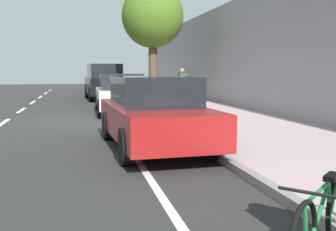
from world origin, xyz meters
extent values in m
plane|color=#292929|center=(0.00, 0.00, 0.00)|extent=(72.30, 72.30, 0.00)
cube|color=#AB9293|center=(4.13, 0.00, 0.07)|extent=(3.92, 45.19, 0.13)
cube|color=gray|center=(2.09, 0.00, 0.07)|extent=(0.16, 45.19, 0.13)
cube|color=white|center=(-2.76, -0.49, 0.00)|extent=(0.14, 2.20, 0.01)
cube|color=white|center=(-2.76, 3.71, 0.00)|extent=(0.14, 2.20, 0.01)
cube|color=white|center=(-2.76, 7.91, 0.00)|extent=(0.14, 2.20, 0.01)
cube|color=white|center=(-2.76, 12.11, 0.00)|extent=(0.14, 2.20, 0.01)
cube|color=white|center=(-2.76, 16.31, 0.00)|extent=(0.14, 2.20, 0.01)
cube|color=white|center=(-2.76, 20.51, 0.00)|extent=(0.14, 2.20, 0.01)
cube|color=white|center=(0.62, 0.00, 0.00)|extent=(0.12, 45.19, 0.01)
cube|color=gray|center=(6.34, 0.00, 2.31)|extent=(0.50, 45.19, 4.62)
cube|color=maroon|center=(1.12, -5.51, 0.60)|extent=(1.97, 4.48, 0.64)
cube|color=black|center=(1.12, -5.51, 1.22)|extent=(1.65, 2.17, 0.60)
cylinder|color=black|center=(1.87, -4.11, 0.33)|extent=(0.25, 0.67, 0.66)
cylinder|color=black|center=(0.25, -4.19, 0.33)|extent=(0.25, 0.67, 0.66)
cylinder|color=black|center=(2.00, -6.83, 0.33)|extent=(0.25, 0.67, 0.66)
cylinder|color=black|center=(0.38, -6.91, 0.33)|extent=(0.25, 0.67, 0.66)
cube|color=white|center=(1.15, 1.71, 0.60)|extent=(1.82, 4.42, 0.64)
cube|color=black|center=(1.15, 1.71, 1.22)|extent=(1.58, 2.12, 0.60)
cylinder|color=black|center=(1.97, 3.06, 0.33)|extent=(0.23, 0.66, 0.66)
cylinder|color=black|center=(0.36, 3.09, 0.33)|extent=(0.23, 0.66, 0.66)
cylinder|color=black|center=(1.94, 0.34, 0.33)|extent=(0.23, 0.66, 0.66)
cylinder|color=black|center=(0.32, 0.36, 0.33)|extent=(0.23, 0.66, 0.66)
cube|color=black|center=(0.99, 9.21, 0.78)|extent=(2.12, 4.78, 0.90)
cube|color=black|center=(0.99, 9.21, 1.61)|extent=(1.81, 3.17, 0.76)
cylinder|color=black|center=(1.79, 10.71, 0.38)|extent=(0.26, 0.77, 0.76)
cylinder|color=black|center=(0.05, 10.63, 0.38)|extent=(0.26, 0.77, 0.76)
cylinder|color=black|center=(1.93, 7.80, 0.38)|extent=(0.26, 0.77, 0.76)
cylinder|color=black|center=(0.18, 7.72, 0.38)|extent=(0.26, 0.77, 0.76)
cube|color=#1E512D|center=(1.16, 16.01, 0.60)|extent=(1.90, 4.45, 0.64)
cube|color=black|center=(1.16, 16.01, 1.22)|extent=(1.62, 2.15, 0.60)
cylinder|color=black|center=(1.92, 17.40, 0.33)|extent=(0.24, 0.67, 0.66)
cylinder|color=black|center=(0.30, 17.35, 0.33)|extent=(0.24, 0.67, 0.66)
cylinder|color=black|center=(2.01, 14.68, 0.33)|extent=(0.24, 0.67, 0.66)
cylinder|color=black|center=(0.39, 14.62, 0.33)|extent=(0.24, 0.67, 0.66)
torus|color=black|center=(2.01, -10.44, 0.34)|extent=(0.53, 0.48, 0.68)
cylinder|color=#197233|center=(1.53, -10.87, 0.42)|extent=(0.50, 0.46, 0.50)
cylinder|color=#197233|center=(1.80, -10.63, 0.41)|extent=(0.13, 0.12, 0.46)
cylinder|color=#197233|center=(1.57, -10.84, 0.65)|extent=(0.57, 0.51, 0.05)
cylinder|color=#197233|center=(1.88, -10.55, 0.26)|extent=(0.29, 0.26, 0.19)
cylinder|color=#197233|center=(1.92, -10.52, 0.49)|extent=(0.22, 0.20, 0.33)
cylinder|color=#197233|center=(1.27, -11.11, 0.50)|extent=(0.11, 0.10, 0.33)
cube|color=black|center=(1.84, -10.60, 0.68)|extent=(0.25, 0.23, 0.05)
cylinder|color=black|center=(1.29, -11.08, 0.72)|extent=(0.33, 0.36, 0.03)
cylinder|color=#503A26|center=(3.10, 5.48, 1.77)|extent=(0.42, 0.42, 3.28)
ellipsoid|color=#46661E|center=(3.10, 5.48, 4.22)|extent=(2.94, 2.94, 3.03)
cylinder|color=black|center=(4.65, 5.49, 0.54)|extent=(0.15, 0.15, 0.81)
cylinder|color=black|center=(4.46, 5.45, 0.54)|extent=(0.15, 0.15, 0.81)
cube|color=#264C26|center=(4.56, 5.47, 1.23)|extent=(0.42, 0.30, 0.58)
cylinder|color=#264C26|center=(4.81, 5.52, 1.20)|extent=(0.10, 0.10, 0.55)
cylinder|color=#264C26|center=(4.30, 5.42, 1.20)|extent=(0.10, 0.10, 0.55)
sphere|color=#BD677B|center=(4.56, 5.47, 1.63)|extent=(0.23, 0.23, 0.23)
camera|label=1|loc=(-0.39, -13.77, 1.65)|focal=43.03mm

